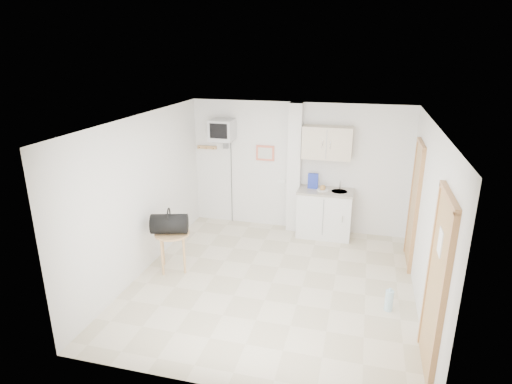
% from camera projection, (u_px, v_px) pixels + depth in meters
% --- Properties ---
extents(ground, '(4.50, 4.50, 0.00)m').
position_uv_depth(ground, '(272.00, 283.00, 6.60)').
color(ground, beige).
rests_on(ground, ground).
extents(room_envelope, '(4.24, 4.54, 2.55)m').
position_uv_depth(room_envelope, '(291.00, 188.00, 6.14)').
color(room_envelope, white).
rests_on(room_envelope, ground).
extents(kitchenette, '(1.03, 0.58, 2.10)m').
position_uv_depth(kitchenette, '(325.00, 196.00, 8.05)').
color(kitchenette, silver).
rests_on(kitchenette, ground).
extents(crt_television, '(0.44, 0.45, 2.15)m').
position_uv_depth(crt_television, '(222.00, 131.00, 8.19)').
color(crt_television, slate).
rests_on(crt_television, ground).
extents(round_table, '(0.56, 0.56, 0.65)m').
position_uv_depth(round_table, '(172.00, 238.00, 6.85)').
color(round_table, tan).
rests_on(round_table, ground).
extents(duffel_bag, '(0.64, 0.46, 0.42)m').
position_uv_depth(duffel_bag, '(169.00, 224.00, 6.75)').
color(duffel_bag, black).
rests_on(duffel_bag, round_table).
extents(water_bottle, '(0.11, 0.11, 0.34)m').
position_uv_depth(water_bottle, '(389.00, 300.00, 5.87)').
color(water_bottle, '#AAD2E0').
rests_on(water_bottle, ground).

